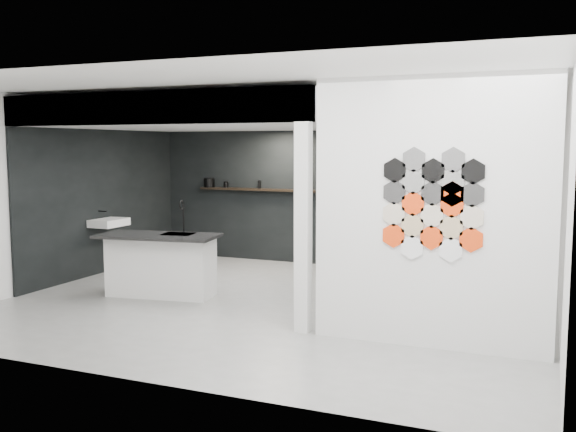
{
  "coord_description": "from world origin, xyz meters",
  "views": [
    {
      "loc": [
        3.36,
        -7.59,
        2.09
      ],
      "look_at": [
        0.1,
        0.3,
        1.15
      ],
      "focal_mm": 40.0,
      "sensor_mm": 36.0,
      "label": 1
    }
  ],
  "objects_px": {
    "kettle": "(324,186)",
    "glass_vase": "(348,187)",
    "wall_basin": "(109,223)",
    "bottle_dark": "(259,184)",
    "stockpot": "(209,183)",
    "kitchen_island": "(161,264)",
    "utensil_cup": "(226,185)",
    "partition_panel": "(431,213)",
    "glass_bowl": "(348,188)"
  },
  "relations": [
    {
      "from": "wall_basin",
      "to": "glass_vase",
      "type": "distance_m",
      "value": 4.01
    },
    {
      "from": "kitchen_island",
      "to": "stockpot",
      "type": "bearing_deg",
      "value": 98.37
    },
    {
      "from": "kettle",
      "to": "glass_vase",
      "type": "xyz_separation_m",
      "value": [
        0.44,
        0.0,
        -0.01
      ]
    },
    {
      "from": "kitchen_island",
      "to": "bottle_dark",
      "type": "xyz_separation_m",
      "value": [
        0.11,
        3.01,
        0.94
      ]
    },
    {
      "from": "wall_basin",
      "to": "stockpot",
      "type": "xyz_separation_m",
      "value": [
        0.69,
        2.07,
        0.55
      ]
    },
    {
      "from": "partition_panel",
      "to": "stockpot",
      "type": "distance_m",
      "value": 6.14
    },
    {
      "from": "kitchen_island",
      "to": "stockpot",
      "type": "distance_m",
      "value": 3.29
    },
    {
      "from": "wall_basin",
      "to": "stockpot",
      "type": "distance_m",
      "value": 2.25
    },
    {
      "from": "wall_basin",
      "to": "glass_vase",
      "type": "xyz_separation_m",
      "value": [
        3.39,
        2.07,
        0.54
      ]
    },
    {
      "from": "partition_panel",
      "to": "kitchen_island",
      "type": "relative_size",
      "value": 1.61
    },
    {
      "from": "kitchen_island",
      "to": "glass_bowl",
      "type": "xyz_separation_m",
      "value": [
        1.78,
        3.01,
        0.91
      ]
    },
    {
      "from": "utensil_cup",
      "to": "wall_basin",
      "type": "bearing_deg",
      "value": -116.85
    },
    {
      "from": "kitchen_island",
      "to": "bottle_dark",
      "type": "bearing_deg",
      "value": 79.33
    },
    {
      "from": "kitchen_island",
      "to": "wall_basin",
      "type": "bearing_deg",
      "value": 140.95
    },
    {
      "from": "glass_vase",
      "to": "bottle_dark",
      "type": "bearing_deg",
      "value": 180.0
    },
    {
      "from": "bottle_dark",
      "to": "glass_vase",
      "type": "bearing_deg",
      "value": 0.0
    },
    {
      "from": "glass_bowl",
      "to": "glass_vase",
      "type": "height_order",
      "value": "glass_vase"
    },
    {
      "from": "wall_basin",
      "to": "glass_bowl",
      "type": "height_order",
      "value": "glass_bowl"
    },
    {
      "from": "partition_panel",
      "to": "glass_bowl",
      "type": "height_order",
      "value": "partition_panel"
    },
    {
      "from": "stockpot",
      "to": "kettle",
      "type": "relative_size",
      "value": 1.08
    },
    {
      "from": "glass_vase",
      "to": "bottle_dark",
      "type": "height_order",
      "value": "bottle_dark"
    },
    {
      "from": "partition_panel",
      "to": "wall_basin",
      "type": "height_order",
      "value": "partition_panel"
    },
    {
      "from": "partition_panel",
      "to": "bottle_dark",
      "type": "relative_size",
      "value": 19.37
    },
    {
      "from": "glass_vase",
      "to": "utensil_cup",
      "type": "bearing_deg",
      "value": 180.0
    },
    {
      "from": "glass_bowl",
      "to": "glass_vase",
      "type": "xyz_separation_m",
      "value": [
        0.0,
        0.0,
        0.02
      ]
    },
    {
      "from": "wall_basin",
      "to": "kettle",
      "type": "bearing_deg",
      "value": 34.96
    },
    {
      "from": "glass_vase",
      "to": "kettle",
      "type": "bearing_deg",
      "value": 180.0
    },
    {
      "from": "kettle",
      "to": "utensil_cup",
      "type": "xyz_separation_m",
      "value": [
        -1.91,
        0.0,
        -0.02
      ]
    },
    {
      "from": "wall_basin",
      "to": "glass_vase",
      "type": "bearing_deg",
      "value": 31.35
    },
    {
      "from": "utensil_cup",
      "to": "glass_bowl",
      "type": "bearing_deg",
      "value": 0.0
    },
    {
      "from": "glass_vase",
      "to": "utensil_cup",
      "type": "xyz_separation_m",
      "value": [
        -2.34,
        0.0,
        -0.01
      ]
    },
    {
      "from": "bottle_dark",
      "to": "stockpot",
      "type": "bearing_deg",
      "value": 180.0
    },
    {
      "from": "wall_basin",
      "to": "partition_panel",
      "type": "bearing_deg",
      "value": -18.23
    },
    {
      "from": "stockpot",
      "to": "utensil_cup",
      "type": "xyz_separation_m",
      "value": [
        0.36,
        0.0,
        -0.03
      ]
    },
    {
      "from": "kitchen_island",
      "to": "glass_vase",
      "type": "bearing_deg",
      "value": 50.8
    },
    {
      "from": "wall_basin",
      "to": "utensil_cup",
      "type": "xyz_separation_m",
      "value": [
        1.05,
        2.07,
        0.52
      ]
    },
    {
      "from": "kettle",
      "to": "glass_vase",
      "type": "height_order",
      "value": "kettle"
    },
    {
      "from": "kitchen_island",
      "to": "utensil_cup",
      "type": "relative_size",
      "value": 16.34
    },
    {
      "from": "wall_basin",
      "to": "bottle_dark",
      "type": "xyz_separation_m",
      "value": [
        1.72,
        2.07,
        0.54
      ]
    },
    {
      "from": "kitchen_island",
      "to": "glass_vase",
      "type": "height_order",
      "value": "glass_vase"
    },
    {
      "from": "wall_basin",
      "to": "bottle_dark",
      "type": "distance_m",
      "value": 2.74
    },
    {
      "from": "wall_basin",
      "to": "utensil_cup",
      "type": "height_order",
      "value": "utensil_cup"
    },
    {
      "from": "wall_basin",
      "to": "bottle_dark",
      "type": "height_order",
      "value": "bottle_dark"
    },
    {
      "from": "wall_basin",
      "to": "stockpot",
      "type": "height_order",
      "value": "stockpot"
    },
    {
      "from": "utensil_cup",
      "to": "bottle_dark",
      "type": "bearing_deg",
      "value": 0.0
    },
    {
      "from": "bottle_dark",
      "to": "utensil_cup",
      "type": "height_order",
      "value": "bottle_dark"
    },
    {
      "from": "kitchen_island",
      "to": "utensil_cup",
      "type": "height_order",
      "value": "utensil_cup"
    },
    {
      "from": "kettle",
      "to": "utensil_cup",
      "type": "distance_m",
      "value": 1.91
    },
    {
      "from": "kitchen_island",
      "to": "kettle",
      "type": "height_order",
      "value": "kettle"
    },
    {
      "from": "glass_bowl",
      "to": "glass_vase",
      "type": "distance_m",
      "value": 0.02
    }
  ]
}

